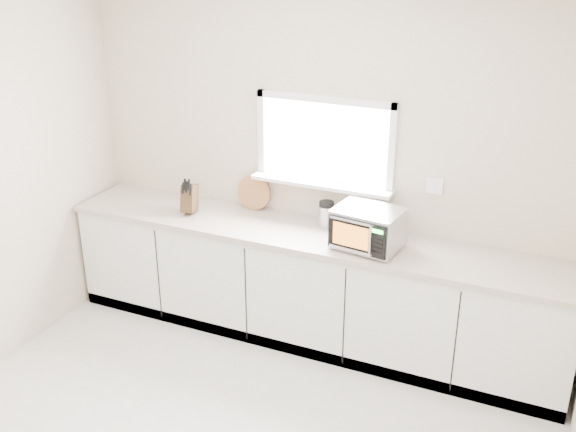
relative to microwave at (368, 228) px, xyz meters
The scene contains 7 objects.
back_wall 0.68m from the microwave, 141.38° to the left, with size 4.00×0.17×2.70m.
cabinets 0.80m from the microwave, 169.93° to the left, with size 3.92×0.60×0.88m, color silver.
countertop 0.51m from the microwave, behind, with size 3.92×0.64×0.04m, color #BBAA9A.
microwave is the anchor object (origin of this frame).
knife_block 1.50m from the microwave, behind, with size 0.14×0.23×0.31m.
cutting_board 1.11m from the microwave, 163.04° to the left, with size 0.29×0.29×0.02m, color #AB7842.
coffee_grinder 0.47m from the microwave, 149.55° to the left, with size 0.12×0.12×0.21m.
Camera 1 is at (1.73, -2.59, 3.03)m, focal length 42.00 mm.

